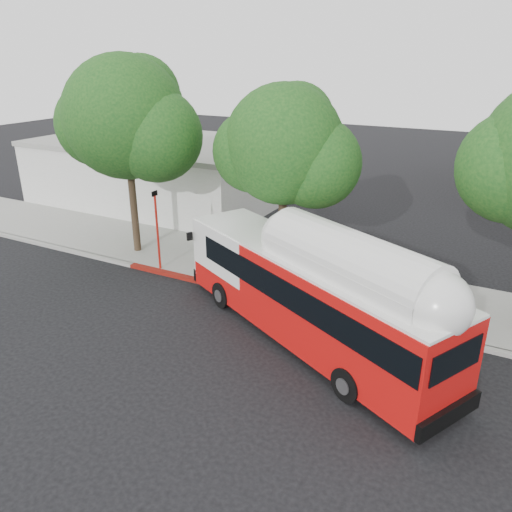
{
  "coord_description": "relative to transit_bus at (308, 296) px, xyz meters",
  "views": [
    {
      "loc": [
        7.71,
        -13.0,
        9.61
      ],
      "look_at": [
        -0.72,
        3.0,
        2.26
      ],
      "focal_mm": 35.0,
      "sensor_mm": 36.0,
      "label": 1
    }
  ],
  "objects": [
    {
      "name": "ground",
      "position": [
        -2.06,
        -1.63,
        -1.76
      ],
      "size": [
        120.0,
        120.0,
        0.0
      ],
      "primitive_type": "plane",
      "color": "black",
      "rests_on": "ground"
    },
    {
      "name": "sidewalk",
      "position": [
        -2.06,
        4.87,
        -1.68
      ],
      "size": [
        60.0,
        5.0,
        0.15
      ],
      "primitive_type": "cube",
      "color": "gray",
      "rests_on": "ground"
    },
    {
      "name": "curb_strip",
      "position": [
        -2.06,
        2.27,
        -1.68
      ],
      "size": [
        60.0,
        0.3,
        0.15
      ],
      "primitive_type": "cube",
      "color": "gray",
      "rests_on": "ground"
    },
    {
      "name": "red_curb_segment",
      "position": [
        -5.06,
        2.27,
        -1.68
      ],
      "size": [
        10.0,
        0.32,
        0.16
      ],
      "primitive_type": "cube",
      "color": "maroon",
      "rests_on": "ground"
    },
    {
      "name": "street_tree_left",
      "position": [
        -10.59,
        3.93,
        4.85
      ],
      "size": [
        6.67,
        5.8,
        9.74
      ],
      "color": "#2D2116",
      "rests_on": "ground"
    },
    {
      "name": "street_tree_mid",
      "position": [
        -2.65,
        4.43,
        4.15
      ],
      "size": [
        5.75,
        5.0,
        8.62
      ],
      "color": "#2D2116",
      "rests_on": "ground"
    },
    {
      "name": "low_commercial_bldg",
      "position": [
        -16.06,
        12.37,
        0.39
      ],
      "size": [
        16.2,
        10.2,
        4.25
      ],
      "color": "silver",
      "rests_on": "ground"
    },
    {
      "name": "transit_bus",
      "position": [
        0.0,
        0.0,
        0.0
      ],
      "size": [
        12.27,
        7.81,
        3.76
      ],
      "rotation": [
        0.0,
        0.0,
        -0.48
      ],
      "color": "red",
      "rests_on": "ground"
    },
    {
      "name": "signal_pole",
      "position": [
        -8.53,
        2.49,
        0.25
      ],
      "size": [
        0.11,
        0.37,
        3.91
      ],
      "color": "red",
      "rests_on": "ground"
    }
  ]
}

